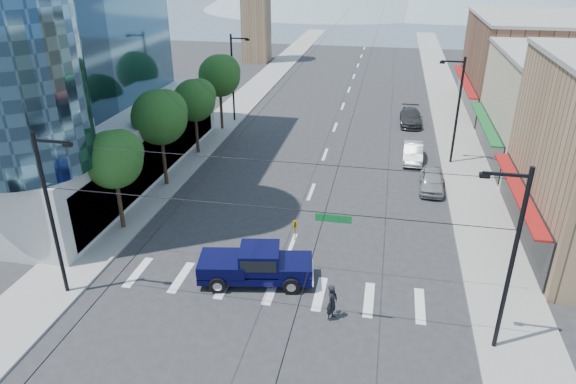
# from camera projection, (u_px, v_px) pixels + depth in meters

# --- Properties ---
(ground) EXTENTS (160.00, 160.00, 0.00)m
(ground) POSITION_uv_depth(u_px,v_px,m) (269.00, 306.00, 26.34)
(ground) COLOR #28282B
(ground) RESTS_ON ground
(sidewalk_left) EXTENTS (4.00, 120.00, 0.15)m
(sidewalk_left) POSITION_uv_depth(u_px,v_px,m) (248.00, 96.00, 63.90)
(sidewalk_left) COLOR gray
(sidewalk_left) RESTS_ON ground
(sidewalk_right) EXTENTS (4.00, 120.00, 0.15)m
(sidewalk_right) POSITION_uv_depth(u_px,v_px,m) (448.00, 106.00, 59.68)
(sidewalk_right) COLOR gray
(sidewalk_right) RESTS_ON ground
(shop_mid) EXTENTS (12.00, 14.00, 9.00)m
(shop_mid) POSITION_uv_depth(u_px,v_px,m) (571.00, 112.00, 42.19)
(shop_mid) COLOR tan
(shop_mid) RESTS_ON ground
(shop_far) EXTENTS (12.00, 18.00, 10.00)m
(shop_far) POSITION_uv_depth(u_px,v_px,m) (529.00, 67.00, 56.17)
(shop_far) COLOR brown
(shop_far) RESTS_ON ground
(tree_near) EXTENTS (3.65, 3.64, 6.71)m
(tree_near) POSITION_uv_depth(u_px,v_px,m) (116.00, 157.00, 31.57)
(tree_near) COLOR black
(tree_near) RESTS_ON ground
(tree_midnear) EXTENTS (4.09, 4.09, 7.52)m
(tree_midnear) POSITION_uv_depth(u_px,v_px,m) (161.00, 115.00, 37.52)
(tree_midnear) COLOR black
(tree_midnear) RESTS_ON ground
(tree_midfar) EXTENTS (3.65, 3.64, 6.71)m
(tree_midfar) POSITION_uv_depth(u_px,v_px,m) (196.00, 99.00, 43.99)
(tree_midfar) COLOR black
(tree_midfar) RESTS_ON ground
(tree_far) EXTENTS (4.09, 4.09, 7.52)m
(tree_far) POSITION_uv_depth(u_px,v_px,m) (221.00, 74.00, 49.94)
(tree_far) COLOR black
(tree_far) RESTS_ON ground
(signal_rig) EXTENTS (21.80, 0.20, 9.00)m
(signal_rig) POSITION_uv_depth(u_px,v_px,m) (267.00, 238.00, 23.44)
(signal_rig) COLOR black
(signal_rig) RESTS_ON ground
(lamp_pole_nw) EXTENTS (2.00, 0.25, 9.00)m
(lamp_pole_nw) POSITION_uv_depth(u_px,v_px,m) (234.00, 75.00, 52.72)
(lamp_pole_nw) COLOR black
(lamp_pole_nw) RESTS_ON ground
(lamp_pole_ne) EXTENTS (2.00, 0.25, 9.00)m
(lamp_pole_ne) POSITION_uv_depth(u_px,v_px,m) (457.00, 107.00, 41.87)
(lamp_pole_ne) COLOR black
(lamp_pole_ne) RESTS_ON ground
(pickup_truck) EXTENTS (6.53, 3.25, 2.12)m
(pickup_truck) POSITION_uv_depth(u_px,v_px,m) (255.00, 264.00, 27.83)
(pickup_truck) COLOR black
(pickup_truck) RESTS_ON ground
(pedestrian) EXTENTS (0.68, 0.82, 1.93)m
(pedestrian) POSITION_uv_depth(u_px,v_px,m) (332.00, 302.00, 25.05)
(pedestrian) COLOR black
(pedestrian) RESTS_ON ground
(parked_car_near) EXTENTS (1.99, 4.51, 1.51)m
(parked_car_near) POSITION_uv_depth(u_px,v_px,m) (432.00, 181.00, 38.82)
(parked_car_near) COLOR #A0A1A5
(parked_car_near) RESTS_ON ground
(parked_car_mid) EXTENTS (1.71, 4.65, 1.52)m
(parked_car_mid) POSITION_uv_depth(u_px,v_px,m) (413.00, 152.00, 44.18)
(parked_car_mid) COLOR silver
(parked_car_mid) RESTS_ON ground
(parked_car_far) EXTENTS (2.23, 5.32, 1.54)m
(parked_car_far) POSITION_uv_depth(u_px,v_px,m) (411.00, 117.00, 53.52)
(parked_car_far) COLOR #313133
(parked_car_far) RESTS_ON ground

